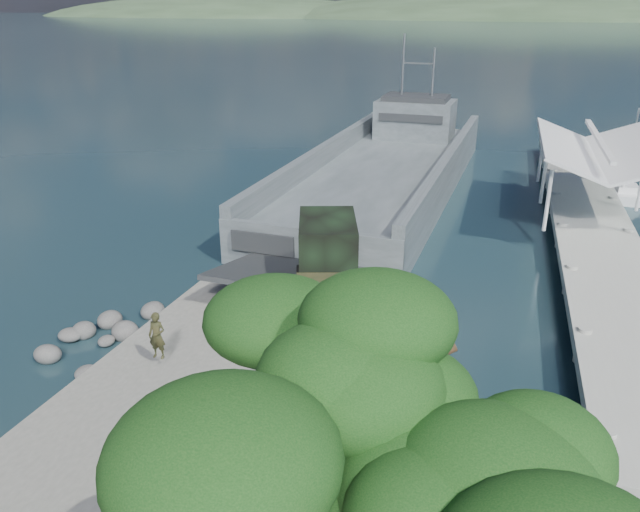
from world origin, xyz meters
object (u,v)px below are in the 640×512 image
at_px(pier, 591,206).
at_px(military_truck, 328,275).
at_px(landing_craft, 384,179).
at_px(soldier, 158,346).
at_px(overhang_tree, 398,426).
at_px(sailboat_near, 624,192).

xyz_separation_m(pier, military_truck, (-11.15, -14.86, 0.71)).
relative_size(landing_craft, soldier, 21.84).
distance_m(soldier, overhang_tree, 13.18).
height_order(military_truck, sailboat_near, sailboat_near).
distance_m(landing_craft, overhang_tree, 34.14).
height_order(pier, soldier, pier).
relative_size(pier, military_truck, 5.37).
relative_size(military_truck, overhang_tree, 1.01).
bearing_deg(landing_craft, overhang_tree, -76.20).
bearing_deg(military_truck, landing_craft, 77.54).
bearing_deg(soldier, sailboat_near, 56.30).
bearing_deg(landing_craft, soldier, -93.94).
xyz_separation_m(military_truck, sailboat_near, (14.26, 23.24, -1.99)).
height_order(soldier, overhang_tree, overhang_tree).
distance_m(pier, sailboat_near, 9.03).
xyz_separation_m(pier, soldier, (-15.73, -20.08, -0.26)).
height_order(landing_craft, sailboat_near, landing_craft).
bearing_deg(sailboat_near, overhang_tree, -105.48).
bearing_deg(pier, military_truck, -126.89).
bearing_deg(landing_craft, military_truck, -82.62).
distance_m(military_truck, overhang_tree, 14.54).
height_order(sailboat_near, overhang_tree, overhang_tree).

